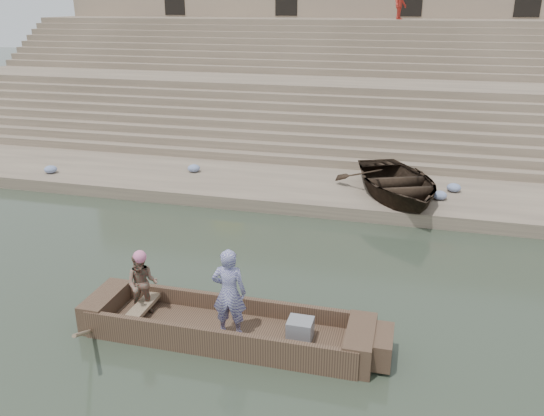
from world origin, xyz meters
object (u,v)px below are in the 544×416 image
at_px(rowing_man, 142,284).
at_px(television, 300,329).
at_px(main_rowboat, 226,333).
at_px(beached_rowboat, 397,182).
at_px(pedestrian, 401,2).
at_px(standing_man, 229,293).

relative_size(rowing_man, television, 2.82).
height_order(main_rowboat, beached_rowboat, beached_rowboat).
xyz_separation_m(television, pedestrian, (0.46, 22.56, 5.65)).
distance_m(main_rowboat, television, 1.47).
relative_size(standing_man, pedestrian, 0.99).
xyz_separation_m(rowing_man, beached_rowboat, (4.53, 7.96, -0.01)).
relative_size(rowing_man, pedestrian, 0.74).
height_order(main_rowboat, rowing_man, rowing_man).
relative_size(television, beached_rowboat, 0.10).
bearing_deg(pedestrian, rowing_man, -167.65).
distance_m(television, pedestrian, 23.26).
distance_m(beached_rowboat, pedestrian, 15.42).
bearing_deg(beached_rowboat, standing_man, -130.17).
relative_size(standing_man, beached_rowboat, 0.39).
bearing_deg(main_rowboat, pedestrian, 85.19).
height_order(television, pedestrian, pedestrian).
relative_size(rowing_man, beached_rowboat, 0.29).
bearing_deg(television, main_rowboat, 180.00).
distance_m(standing_man, rowing_man, 1.93).
bearing_deg(standing_man, main_rowboat, -52.99).
distance_m(television, beached_rowboat, 8.20).
relative_size(main_rowboat, rowing_man, 3.86).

